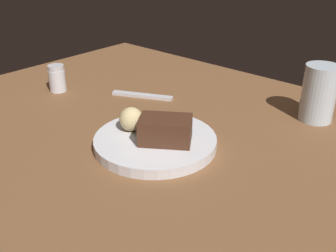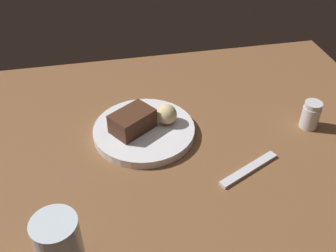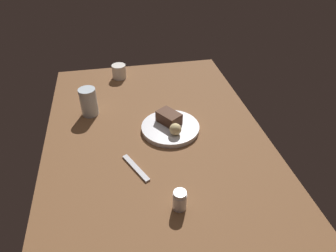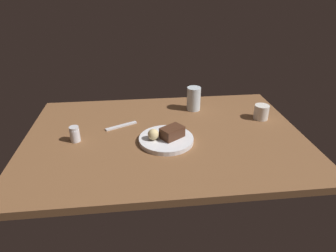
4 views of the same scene
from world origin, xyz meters
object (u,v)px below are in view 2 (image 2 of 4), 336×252
Objects in this scene: salt_shaker at (311,115)px; dessert_plate at (142,131)px; bread_roll at (167,114)px; water_glass at (60,248)px; dessert_spoon at (249,169)px; chocolate_cake_slice at (132,121)px.

dessert_plate is at bearing -7.08° from salt_shaker.
water_glass reaches higher than bread_roll.
water_glass reaches higher than dessert_plate.
water_glass is at bearing 25.55° from salt_shaker.
salt_shaker is 61.12cm from water_glass.
bread_roll is at bearing -76.14° from dessert_spoon.
salt_shaker is (-40.20, 4.67, -0.92)cm from chocolate_cake_slice.
bread_roll is at bearing -125.50° from water_glass.
chocolate_cake_slice is at bearing -61.68° from dessert_spoon.
dessert_plate is 2.46× the size of chocolate_cake_slice.
salt_shaker reaches higher than bread_roll.
water_glass is at bearing 64.34° from chocolate_cake_slice.
dessert_plate is 3.43× the size of salt_shaker.
chocolate_cake_slice reaches higher than dessert_spoon.
dessert_spoon is at bearing -157.18° from water_glass.
dessert_plate is 4.98× the size of bread_roll.
chocolate_cake_slice is at bearing 6.65° from bread_roll.
water_glass reaches higher than salt_shaker.
water_glass is (55.09, 26.33, 2.70)cm from salt_shaker.
bread_roll is at bearing -9.81° from salt_shaker.
dessert_plate is at bearing -64.50° from dessert_spoon.
water_glass is (22.77, 31.92, 1.77)cm from bread_roll.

